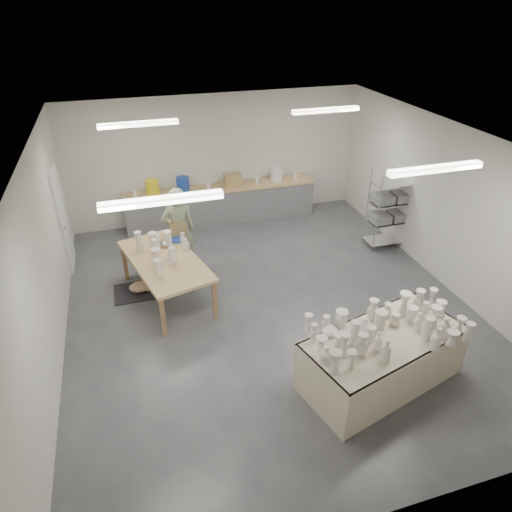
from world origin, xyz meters
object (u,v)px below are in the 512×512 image
object	(u,v)px
potter	(179,230)
drying_table	(382,356)
work_table	(166,255)
red_stool	(179,251)

from	to	relation	value
potter	drying_table	bearing A→B (deg)	117.56
drying_table	work_table	world-z (taller)	drying_table
work_table	drying_table	bearing A→B (deg)	-64.25
potter	red_stool	distance (m)	0.67
work_table	potter	world-z (taller)	potter
drying_table	work_table	xyz separation A→B (m)	(-2.65, 3.15, 0.35)
work_table	red_stool	size ratio (longest dim) A/B	6.34
work_table	potter	bearing A→B (deg)	50.42
drying_table	work_table	distance (m)	4.14
drying_table	red_stool	bearing A→B (deg)	103.57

